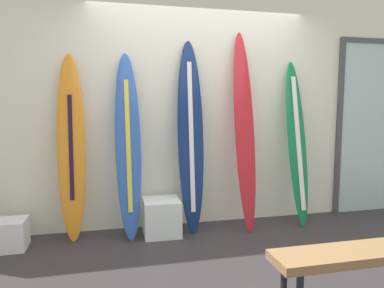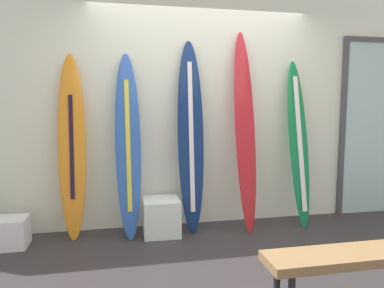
{
  "view_description": "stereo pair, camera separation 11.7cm",
  "coord_description": "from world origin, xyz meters",
  "views": [
    {
      "loc": [
        -1.04,
        -2.82,
        1.42
      ],
      "look_at": [
        -0.16,
        0.95,
        0.98
      ],
      "focal_mm": 33.2,
      "sensor_mm": 36.0,
      "label": 1
    },
    {
      "loc": [
        -0.92,
        -2.85,
        1.42
      ],
      "look_at": [
        -0.16,
        0.95,
        0.98
      ],
      "focal_mm": 33.2,
      "sensor_mm": 36.0,
      "label": 2
    }
  ],
  "objects": [
    {
      "name": "surfboard_emerald",
      "position": [
        1.11,
        0.94,
        0.97
      ],
      "size": [
        0.24,
        0.47,
        1.93
      ],
      "color": "#11753D",
      "rests_on": "ground"
    },
    {
      "name": "bench",
      "position": [
        0.53,
        -0.89,
        0.41
      ],
      "size": [
        1.17,
        0.29,
        0.47
      ],
      "color": "olive",
      "rests_on": "ground"
    },
    {
      "name": "display_block_left",
      "position": [
        -2.01,
        0.86,
        0.15
      ],
      "size": [
        0.31,
        0.31,
        0.29
      ],
      "color": "white",
      "rests_on": "ground"
    },
    {
      "name": "surfboard_cobalt",
      "position": [
        -0.85,
        0.96,
        0.97
      ],
      "size": [
        0.28,
        0.45,
        1.97
      ],
      "color": "#2D58AE",
      "rests_on": "ground"
    },
    {
      "name": "ground",
      "position": [
        0.0,
        0.0,
        -0.02
      ],
      "size": [
        8.0,
        8.0,
        0.04
      ],
      "primitive_type": "cube",
      "color": "#322D2F"
    },
    {
      "name": "display_block_center",
      "position": [
        -0.51,
        0.91,
        0.2
      ],
      "size": [
        0.4,
        0.4,
        0.39
      ],
      "color": "white",
      "rests_on": "ground"
    },
    {
      "name": "surfboard_sunset",
      "position": [
        -1.43,
        1.02,
        0.96
      ],
      "size": [
        0.29,
        0.33,
        1.95
      ],
      "color": "orange",
      "rests_on": "ground"
    },
    {
      "name": "surfboard_crimson",
      "position": [
        0.45,
        0.94,
        1.13
      ],
      "size": [
        0.23,
        0.5,
        2.25
      ],
      "color": "red",
      "rests_on": "ground"
    },
    {
      "name": "glass_door",
      "position": [
        2.34,
        1.18,
        1.16
      ],
      "size": [
        1.07,
        0.06,
        2.25
      ],
      "color": "silver",
      "rests_on": "ground"
    },
    {
      "name": "wall_back",
      "position": [
        0.0,
        1.3,
        1.4
      ],
      "size": [
        7.2,
        0.2,
        2.8
      ],
      "primitive_type": "cube",
      "color": "white",
      "rests_on": "ground"
    },
    {
      "name": "surfboard_navy",
      "position": [
        -0.16,
        0.99,
        1.05
      ],
      "size": [
        0.31,
        0.41,
        2.13
      ],
      "color": "navy",
      "rests_on": "ground"
    }
  ]
}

